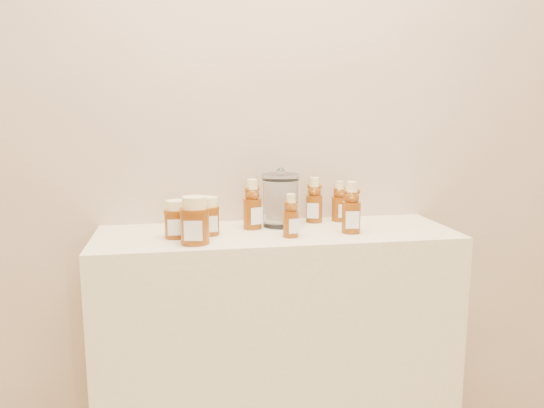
{
  "coord_description": "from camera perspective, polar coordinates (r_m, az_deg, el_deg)",
  "views": [
    {
      "loc": [
        -0.32,
        -0.15,
        1.3
      ],
      "look_at": [
        -0.02,
        1.52,
        1.0
      ],
      "focal_mm": 35.0,
      "sensor_mm": 36.0,
      "label": 1
    }
  ],
  "objects": [
    {
      "name": "honey_jar_front",
      "position": [
        1.62,
        -8.31,
        -1.74
      ],
      "size": [
        0.11,
        0.11,
        0.14
      ],
      "primitive_type": null,
      "rotation": [
        0.0,
        0.0,
        -0.16
      ],
      "color": "#692D08",
      "rests_on": "display_table"
    },
    {
      "name": "display_table",
      "position": [
        1.93,
        0.48,
        -16.1
      ],
      "size": [
        1.2,
        0.4,
        0.9
      ],
      "primitive_type": "cube",
      "color": "beige",
      "rests_on": "ground"
    },
    {
      "name": "bear_bottle_front_right",
      "position": [
        1.77,
        8.54,
        -0.0
      ],
      "size": [
        0.08,
        0.08,
        0.19
      ],
      "primitive_type": null,
      "rotation": [
        0.0,
        0.0,
        -0.18
      ],
      "color": "#692D08",
      "rests_on": "display_table"
    },
    {
      "name": "glass_canister",
      "position": [
        1.85,
        0.94,
        0.66
      ],
      "size": [
        0.13,
        0.13,
        0.2
      ],
      "primitive_type": null,
      "rotation": [
        0.0,
        0.0,
        -0.03
      ],
      "color": "white",
      "rests_on": "display_table"
    },
    {
      "name": "bear_bottle_back_left",
      "position": [
        1.81,
        -2.15,
        0.34
      ],
      "size": [
        0.09,
        0.09,
        0.19
      ],
      "primitive_type": null,
      "rotation": [
        0.0,
        0.0,
        0.36
      ],
      "color": "#692D08",
      "rests_on": "display_table"
    },
    {
      "name": "honey_jar_back",
      "position": [
        1.74,
        -6.94,
        -1.28
      ],
      "size": [
        0.09,
        0.09,
        0.12
      ],
      "primitive_type": null,
      "rotation": [
        0.0,
        0.0,
        0.16
      ],
      "color": "#692D08",
      "rests_on": "display_table"
    },
    {
      "name": "bear_bottle_back_mid",
      "position": [
        1.92,
        4.57,
        0.76
      ],
      "size": [
        0.08,
        0.08,
        0.18
      ],
      "primitive_type": null,
      "rotation": [
        0.0,
        0.0,
        -0.4
      ],
      "color": "#692D08",
      "rests_on": "display_table"
    },
    {
      "name": "bear_bottle_front_left",
      "position": [
        1.69,
        2.03,
        -0.94
      ],
      "size": [
        0.06,
        0.06,
        0.16
      ],
      "primitive_type": null,
      "rotation": [
        0.0,
        0.0,
        0.23
      ],
      "color": "#692D08",
      "rests_on": "display_table"
    },
    {
      "name": "wall_back",
      "position": [
        1.93,
        -0.59,
        11.49
      ],
      "size": [
        3.5,
        0.02,
        2.7
      ],
      "primitive_type": "cube",
      "color": "tan",
      "rests_on": "ground"
    },
    {
      "name": "bear_bottle_back_right",
      "position": [
        1.95,
        7.23,
        0.59
      ],
      "size": [
        0.07,
        0.07,
        0.17
      ],
      "primitive_type": null,
      "rotation": [
        0.0,
        0.0,
        0.26
      ],
      "color": "#692D08",
      "rests_on": "display_table"
    },
    {
      "name": "honey_jar_left",
      "position": [
        1.71,
        -10.3,
        -1.61
      ],
      "size": [
        0.08,
        0.08,
        0.12
      ],
      "primitive_type": null,
      "rotation": [
        0.0,
        0.0,
        -0.08
      ],
      "color": "#692D08",
      "rests_on": "display_table"
    }
  ]
}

